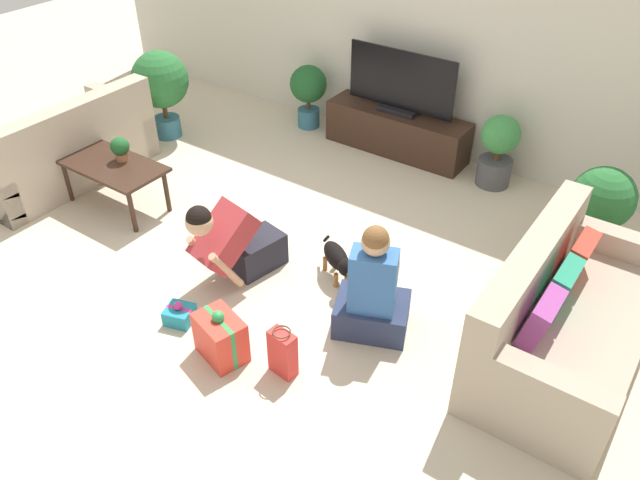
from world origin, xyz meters
The scene contains 18 objects.
ground_plane centered at (0.00, 0.00, 0.00)m, with size 16.00×16.00×0.00m, color beige.
wall_back centered at (0.00, 2.63, 1.30)m, with size 8.40×0.06×2.60m.
sofa_left centered at (-2.41, -0.04, 0.30)m, with size 0.88×1.77×0.85m.
sofa_right centered at (2.41, 0.38, 0.31)m, with size 0.88×1.77×0.85m.
coffee_table centered at (-1.57, -0.09, 0.40)m, with size 1.02×0.53×0.45m.
tv_console centered at (0.02, 2.35, 0.23)m, with size 1.55×0.41×0.45m.
tv centered at (0.02, 2.35, 0.74)m, with size 1.19×0.20×0.65m.
potted_plant_back_left centered at (-1.10, 2.30, 0.45)m, with size 0.41×0.41×0.72m.
potted_plant_corner_left centered at (-2.26, 1.20, 0.62)m, with size 0.61×0.61×0.97m.
potted_plant_back_right centered at (1.15, 2.30, 0.39)m, with size 0.37×0.37×0.73m.
potted_plant_corner_right centered at (2.26, 1.61, 0.53)m, with size 0.50×0.50×0.85m.
person_kneeling centered at (0.03, -0.25, 0.35)m, with size 0.46×0.82×0.80m.
person_sitting centered at (1.23, -0.14, 0.34)m, with size 0.63×0.60×0.93m.
dog centered at (0.73, 0.18, 0.21)m, with size 0.47×0.34×0.32m.
gift_box_a centered at (0.52, -0.95, 0.17)m, with size 0.40×0.33×0.40m.
gift_box_b centered at (0.03, -0.88, 0.07)m, with size 0.24×0.24×0.18m.
gift_bag_a centered at (0.96, -0.83, 0.18)m, with size 0.20×0.14×0.37m.
tabletop_plant centered at (-1.54, 0.02, 0.57)m, with size 0.17×0.17×0.22m.
Camera 1 is at (2.82, -3.05, 3.22)m, focal length 35.00 mm.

